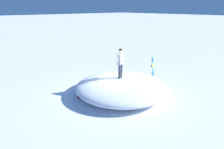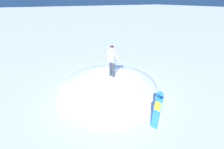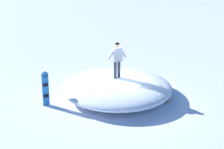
{
  "view_description": "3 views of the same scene",
  "coord_description": "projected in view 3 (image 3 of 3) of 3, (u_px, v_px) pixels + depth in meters",
  "views": [
    {
      "loc": [
        7.82,
        -7.25,
        4.7
      ],
      "look_at": [
        0.05,
        -0.17,
        1.19
      ],
      "focal_mm": 32.61,
      "sensor_mm": 36.0,
      "label": 1
    },
    {
      "loc": [
        4.01,
        6.8,
        4.61
      ],
      "look_at": [
        0.06,
        -0.08,
        0.84
      ],
      "focal_mm": 25.45,
      "sensor_mm": 36.0,
      "label": 2
    },
    {
      "loc": [
        -10.04,
        3.31,
        4.82
      ],
      "look_at": [
        0.38,
        0.47,
        1.08
      ],
      "focal_mm": 40.06,
      "sensor_mm": 36.0,
      "label": 3
    }
  ],
  "objects": [
    {
      "name": "snowboarder_standing",
      "position": [
        117.0,
        57.0,
        11.09
      ],
      "size": [
        0.38,
        0.98,
        1.65
      ],
      "color": "#333842",
      "rests_on": "snow_mound"
    },
    {
      "name": "snowboard_primary_upright",
      "position": [
        46.0,
        88.0,
        10.52
      ],
      "size": [
        0.27,
        0.33,
        1.6
      ],
      "color": "#2672BF",
      "rests_on": "ground"
    },
    {
      "name": "snow_mound",
      "position": [
        117.0,
        86.0,
        11.73
      ],
      "size": [
        6.98,
        6.95,
        0.94
      ],
      "primitive_type": "ellipsoid",
      "rotation": [
        0.0,
        0.0,
        0.52
      ],
      "color": "white",
      "rests_on": "ground"
    },
    {
      "name": "ground",
      "position": [
        124.0,
        98.0,
        11.55
      ],
      "size": [
        240.0,
        240.0,
        0.0
      ],
      "primitive_type": "plane",
      "color": "white"
    },
    {
      "name": "backpack_near",
      "position": [
        167.0,
        96.0,
        11.25
      ],
      "size": [
        0.48,
        0.51,
        0.46
      ],
      "color": "maroon",
      "rests_on": "ground"
    }
  ]
}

